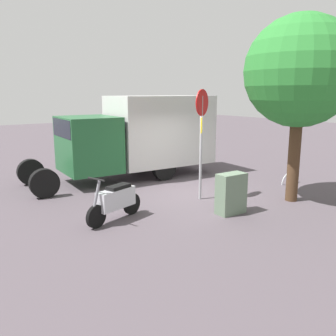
% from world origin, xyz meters
% --- Properties ---
extents(ground_plane, '(60.00, 60.00, 0.00)m').
position_xyz_m(ground_plane, '(0.00, 0.00, 0.00)').
color(ground_plane, '#4F454C').
extents(box_truck_near, '(7.15, 2.62, 3.03)m').
position_xyz_m(box_truck_near, '(0.06, -3.12, 1.65)').
color(box_truck_near, black).
rests_on(box_truck_near, ground).
extents(motorcycle, '(1.76, 0.77, 1.20)m').
position_xyz_m(motorcycle, '(3.07, 0.65, 0.52)').
color(motorcycle, black).
rests_on(motorcycle, ground).
extents(stop_sign, '(0.71, 0.33, 3.25)m').
position_xyz_m(stop_sign, '(0.15, 0.50, 2.17)').
color(stop_sign, '#9E9EA3').
rests_on(stop_sign, ground).
extents(street_tree, '(3.11, 3.11, 5.28)m').
position_xyz_m(street_tree, '(-1.96, 2.19, 3.70)').
color(street_tree, '#47301E').
rests_on(street_tree, ground).
extents(utility_cabinet, '(0.80, 0.43, 1.08)m').
position_xyz_m(utility_cabinet, '(0.35, 1.96, 0.54)').
color(utility_cabinet, slate).
rests_on(utility_cabinet, ground).
extents(bike_rack_hoop, '(0.85, 0.12, 0.85)m').
position_xyz_m(bike_rack_hoop, '(-3.69, 0.91, 0.00)').
color(bike_rack_hoop, '#B7B7BC').
rests_on(bike_rack_hoop, ground).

